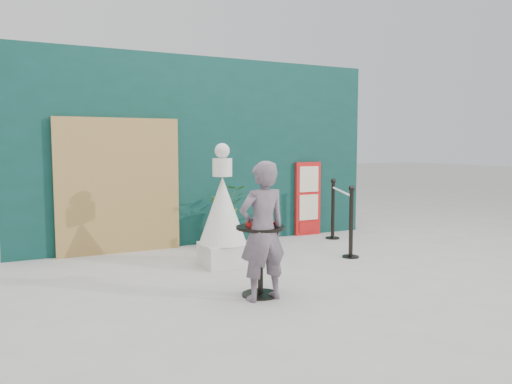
% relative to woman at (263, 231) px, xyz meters
% --- Properties ---
extents(ground, '(60.00, 60.00, 0.00)m').
position_rel_woman_xyz_m(ground, '(0.53, 0.03, -0.72)').
color(ground, '#ADAAA5').
rests_on(ground, ground).
extents(back_wall, '(6.00, 0.30, 3.00)m').
position_rel_woman_xyz_m(back_wall, '(0.53, 3.18, 0.78)').
color(back_wall, '#0B322A').
rests_on(back_wall, ground).
extents(bamboo_fence, '(1.80, 0.08, 2.00)m').
position_rel_woman_xyz_m(bamboo_fence, '(-0.87, 2.97, 0.28)').
color(bamboo_fence, tan).
rests_on(bamboo_fence, ground).
extents(woman, '(0.55, 0.37, 1.45)m').
position_rel_woman_xyz_m(woman, '(0.00, 0.00, 0.00)').
color(woman, slate).
rests_on(woman, ground).
extents(menu_board, '(0.50, 0.07, 1.30)m').
position_rel_woman_xyz_m(menu_board, '(2.43, 2.98, -0.07)').
color(menu_board, red).
rests_on(menu_board, ground).
extents(statue, '(0.64, 0.64, 1.63)m').
position_rel_woman_xyz_m(statue, '(0.21, 1.57, -0.06)').
color(statue, silver).
rests_on(statue, ground).
extents(cafe_table, '(0.52, 0.52, 0.75)m').
position_rel_woman_xyz_m(cafe_table, '(0.05, 0.15, -0.22)').
color(cafe_table, black).
rests_on(cafe_table, ground).
extents(food_basket, '(0.26, 0.19, 0.11)m').
position_rel_woman_xyz_m(food_basket, '(0.05, 0.15, 0.06)').
color(food_basket, '#A81113').
rests_on(food_basket, cafe_table).
extents(planter, '(0.58, 0.50, 0.99)m').
position_rel_woman_xyz_m(planter, '(0.71, 2.64, -0.15)').
color(planter, '#995732').
rests_on(planter, ground).
extents(stanchion_barrier, '(0.84, 1.54, 1.03)m').
position_rel_woman_xyz_m(stanchion_barrier, '(2.32, 1.83, -0.23)').
color(stanchion_barrier, black).
rests_on(stanchion_barrier, ground).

